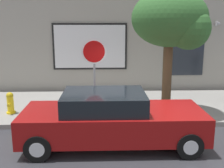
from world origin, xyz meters
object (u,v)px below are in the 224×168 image
Objects in this scene: street_tree at (173,21)px; parked_car at (111,119)px; fire_hydrant at (10,103)px; stop_sign at (94,63)px.

parked_car is at bearing -133.92° from street_tree.
stop_sign reaches higher than fire_hydrant.
fire_hydrant is at bearing 179.10° from street_tree.
parked_car is 1.15× the size of street_tree.
street_tree reaches higher than fire_hydrant.
fire_hydrant is 3.22m from stop_sign.
street_tree reaches higher than parked_car.
stop_sign reaches higher than parked_car.
fire_hydrant is 5.99m from street_tree.
fire_hydrant is at bearing 169.40° from stop_sign.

